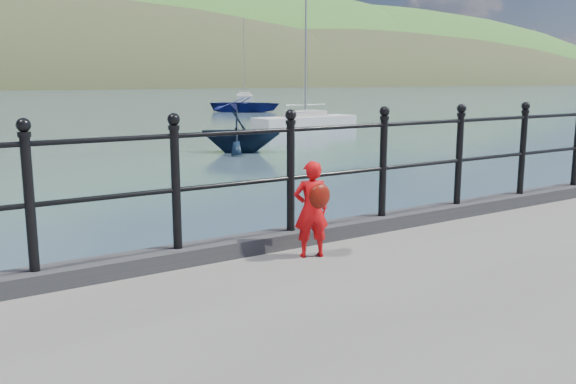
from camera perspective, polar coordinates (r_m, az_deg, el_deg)
ground at (r=6.29m, az=-5.26°, el=-14.24°), size 600.00×600.00×0.00m
kerb at (r=5.79m, az=-4.74°, el=-5.08°), size 60.00×0.30×0.15m
railing at (r=5.64m, az=-4.85°, el=2.27°), size 18.11×0.11×1.20m
far_shore at (r=249.17m, az=-23.48°, el=3.85°), size 830.00×200.00×156.00m
child at (r=5.60m, az=2.25°, el=-1.52°), size 0.38×0.34×0.90m
launch_blue at (r=49.88m, az=-3.96°, el=8.16°), size 6.76×6.94×1.17m
launch_navy at (r=22.17m, az=-4.48°, el=5.67°), size 3.82×3.81×1.53m
sailboat_near at (r=32.18m, az=1.63°, el=6.44°), size 5.93×2.01×8.07m
sailboat_far at (r=77.51m, az=-4.08°, el=8.81°), size 5.08×7.17×10.04m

